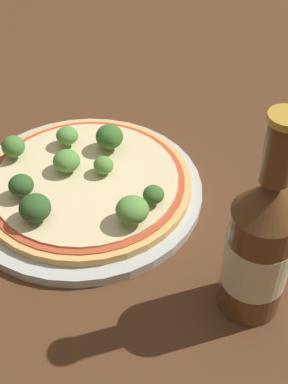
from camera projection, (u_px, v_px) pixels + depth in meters
ground_plane at (102, 194)px, 0.65m from camera, size 3.00×3.00×0.00m
plate at (84, 190)px, 0.65m from camera, size 0.28×0.28×0.01m
pizza at (86, 182)px, 0.64m from camera, size 0.25×0.25×0.01m
broccoli_floret_0 at (104, 165)px, 0.63m from camera, size 0.02×0.02×0.02m
broccoli_floret_1 at (70, 135)px, 0.67m from camera, size 0.03×0.03×0.03m
broccoli_floret_2 at (154, 195)px, 0.59m from camera, size 0.02×0.02×0.02m
broccoli_floret_3 at (67, 161)px, 0.63m from camera, size 0.03×0.03×0.03m
broccoli_floret_4 at (35, 208)px, 0.57m from camera, size 0.03×0.03×0.03m
broccoli_floret_5 at (109, 137)px, 0.66m from camera, size 0.03×0.03×0.03m
broccoli_floret_6 at (21, 185)px, 0.60m from camera, size 0.03×0.03×0.03m
broccoli_floret_7 at (13, 147)px, 0.65m from camera, size 0.03×0.03×0.03m
broccoli_floret_8 at (132, 210)px, 0.57m from camera, size 0.04×0.04×0.03m
beer_bottle at (259, 246)px, 0.48m from camera, size 0.06×0.06×0.22m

